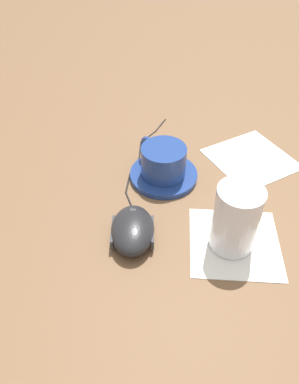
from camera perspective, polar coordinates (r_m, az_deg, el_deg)
The scene contains 8 objects.
ground_plane at distance 0.60m, azimuth 6.90°, elevation -5.10°, with size 3.00×3.00×0.00m, color brown.
saucer at distance 0.68m, azimuth 2.16°, elevation 2.61°, with size 0.12×0.12×0.01m, color navy.
coffee_cup at distance 0.66m, azimuth 2.03°, elevation 4.82°, with size 0.10×0.08×0.06m.
computer_mouse at distance 0.57m, azimuth -2.59°, elevation -5.79°, with size 0.10×0.07×0.04m.
mouse_cable at distance 0.73m, azimuth -1.26°, elevation 5.23°, with size 0.28×0.09×0.00m.
napkin_under_glass at distance 0.59m, azimuth 12.83°, elevation -7.54°, with size 0.14×0.14×0.00m, color silver.
drinking_glass at distance 0.55m, azimuth 13.00°, elevation -3.93°, with size 0.07×0.07×0.11m, color silver.
napkin_spare at distance 0.75m, azimuth 15.22°, elevation 4.92°, with size 0.14×0.14×0.00m, color white.
Camera 1 is at (0.39, -0.09, 0.45)m, focal length 35.00 mm.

